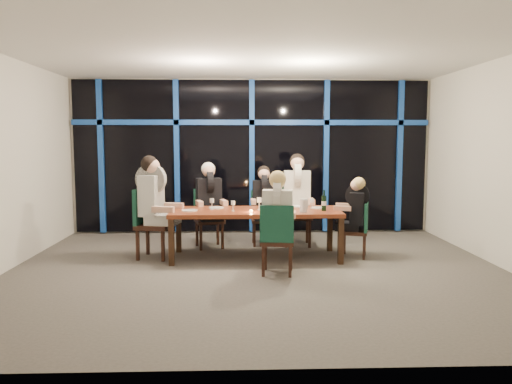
{
  "coord_description": "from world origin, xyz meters",
  "views": [
    {
      "loc": [
        -0.26,
        -6.81,
        1.83
      ],
      "look_at": [
        0.0,
        0.6,
        1.05
      ],
      "focal_mm": 35.0,
      "sensor_mm": 36.0,
      "label": 1
    }
  ],
  "objects_px": {
    "diner_far_left": "(209,192)",
    "diner_end_left": "(154,192)",
    "chair_far_mid": "(264,214)",
    "diner_far_right": "(297,186)",
    "wine_bottle": "(324,203)",
    "diner_near_mid": "(278,207)",
    "diner_far_mid": "(264,194)",
    "chair_end_left": "(149,219)",
    "chair_near_mid": "(277,236)",
    "diner_end_right": "(355,205)",
    "dining_table": "(256,214)",
    "chair_end_right": "(359,227)",
    "chair_far_left": "(208,215)",
    "chair_far_right": "(297,210)",
    "water_pitcher": "(303,206)"
  },
  "relations": [
    {
      "from": "diner_far_left",
      "to": "diner_end_left",
      "type": "relative_size",
      "value": 0.91
    },
    {
      "from": "chair_far_mid",
      "to": "diner_end_left",
      "type": "bearing_deg",
      "value": -151.26
    },
    {
      "from": "diner_far_right",
      "to": "wine_bottle",
      "type": "xyz_separation_m",
      "value": [
        0.29,
        -1.03,
        -0.16
      ]
    },
    {
      "from": "chair_far_mid",
      "to": "diner_near_mid",
      "type": "height_order",
      "value": "diner_near_mid"
    },
    {
      "from": "diner_far_mid",
      "to": "chair_end_left",
      "type": "bearing_deg",
      "value": -154.94
    },
    {
      "from": "chair_end_left",
      "to": "diner_far_mid",
      "type": "relative_size",
      "value": 1.18
    },
    {
      "from": "chair_near_mid",
      "to": "diner_end_right",
      "type": "bearing_deg",
      "value": -134.24
    },
    {
      "from": "dining_table",
      "to": "wine_bottle",
      "type": "xyz_separation_m",
      "value": [
        1.04,
        -0.12,
        0.19
      ]
    },
    {
      "from": "chair_far_mid",
      "to": "diner_near_mid",
      "type": "relative_size",
      "value": 1.0
    },
    {
      "from": "diner_far_left",
      "to": "diner_far_right",
      "type": "distance_m",
      "value": 1.52
    },
    {
      "from": "diner_far_right",
      "to": "diner_near_mid",
      "type": "xyz_separation_m",
      "value": [
        -0.48,
        -1.84,
        -0.11
      ]
    },
    {
      "from": "chair_end_left",
      "to": "wine_bottle",
      "type": "relative_size",
      "value": 3.39
    },
    {
      "from": "chair_far_mid",
      "to": "chair_end_left",
      "type": "height_order",
      "value": "chair_end_left"
    },
    {
      "from": "chair_far_mid",
      "to": "diner_end_left",
      "type": "height_order",
      "value": "diner_end_left"
    },
    {
      "from": "chair_end_right",
      "to": "diner_near_mid",
      "type": "xyz_separation_m",
      "value": [
        -1.35,
        -0.91,
        0.45
      ]
    },
    {
      "from": "diner_end_right",
      "to": "wine_bottle",
      "type": "bearing_deg",
      "value": -59.68
    },
    {
      "from": "chair_far_left",
      "to": "chair_near_mid",
      "type": "xyz_separation_m",
      "value": [
        1.04,
        -1.87,
        -0.01
      ]
    },
    {
      "from": "diner_end_left",
      "to": "wine_bottle",
      "type": "bearing_deg",
      "value": -82.09
    },
    {
      "from": "chair_end_left",
      "to": "diner_end_right",
      "type": "xyz_separation_m",
      "value": [
        3.2,
        -0.06,
        0.22
      ]
    },
    {
      "from": "chair_far_right",
      "to": "chair_near_mid",
      "type": "distance_m",
      "value": 2.07
    },
    {
      "from": "diner_far_left",
      "to": "diner_far_mid",
      "type": "distance_m",
      "value": 0.96
    },
    {
      "from": "dining_table",
      "to": "diner_end_left",
      "type": "relative_size",
      "value": 2.47
    },
    {
      "from": "chair_far_right",
      "to": "diner_near_mid",
      "type": "xyz_separation_m",
      "value": [
        -0.49,
        -1.93,
        0.32
      ]
    },
    {
      "from": "diner_far_right",
      "to": "wine_bottle",
      "type": "relative_size",
      "value": 3.3
    },
    {
      "from": "diner_near_mid",
      "to": "water_pitcher",
      "type": "distance_m",
      "value": 0.8
    },
    {
      "from": "chair_end_left",
      "to": "water_pitcher",
      "type": "xyz_separation_m",
      "value": [
        2.36,
        -0.33,
        0.25
      ]
    },
    {
      "from": "dining_table",
      "to": "wine_bottle",
      "type": "distance_m",
      "value": 1.06
    },
    {
      "from": "diner_far_mid",
      "to": "diner_end_right",
      "type": "bearing_deg",
      "value": -35.88
    },
    {
      "from": "diner_near_mid",
      "to": "chair_end_left",
      "type": "bearing_deg",
      "value": -19.73
    },
    {
      "from": "chair_far_right",
      "to": "diner_far_mid",
      "type": "relative_size",
      "value": 1.18
    },
    {
      "from": "dining_table",
      "to": "water_pitcher",
      "type": "height_order",
      "value": "water_pitcher"
    },
    {
      "from": "chair_far_right",
      "to": "diner_far_left",
      "type": "relative_size",
      "value": 1.12
    },
    {
      "from": "diner_far_mid",
      "to": "diner_far_right",
      "type": "height_order",
      "value": "diner_far_right"
    },
    {
      "from": "diner_far_left",
      "to": "diner_near_mid",
      "type": "distance_m",
      "value": 1.99
    },
    {
      "from": "diner_far_mid",
      "to": "chair_far_right",
      "type": "bearing_deg",
      "value": 3.52
    },
    {
      "from": "chair_far_left",
      "to": "water_pitcher",
      "type": "height_order",
      "value": "chair_far_left"
    },
    {
      "from": "chair_far_mid",
      "to": "diner_far_mid",
      "type": "bearing_deg",
      "value": -90.0
    },
    {
      "from": "chair_far_left",
      "to": "water_pitcher",
      "type": "xyz_separation_m",
      "value": [
        1.49,
        -1.12,
        0.3
      ]
    },
    {
      "from": "water_pitcher",
      "to": "chair_far_left",
      "type": "bearing_deg",
      "value": 147.68
    },
    {
      "from": "chair_far_right",
      "to": "diner_far_left",
      "type": "bearing_deg",
      "value": -169.27
    },
    {
      "from": "chair_end_left",
      "to": "diner_far_left",
      "type": "height_order",
      "value": "diner_far_left"
    },
    {
      "from": "chair_far_left",
      "to": "chair_end_left",
      "type": "relative_size",
      "value": 0.91
    },
    {
      "from": "chair_far_right",
      "to": "dining_table",
      "type": "bearing_deg",
      "value": -124.7
    },
    {
      "from": "wine_bottle",
      "to": "water_pitcher",
      "type": "distance_m",
      "value": 0.36
    },
    {
      "from": "diner_end_right",
      "to": "dining_table",
      "type": "bearing_deg",
      "value": -73.43
    },
    {
      "from": "chair_far_left",
      "to": "chair_end_right",
      "type": "xyz_separation_m",
      "value": [
        2.4,
        -0.88,
        -0.07
      ]
    },
    {
      "from": "chair_end_left",
      "to": "wine_bottle",
      "type": "xyz_separation_m",
      "value": [
        2.69,
        -0.19,
        0.27
      ]
    },
    {
      "from": "chair_far_right",
      "to": "diner_far_left",
      "type": "height_order",
      "value": "diner_far_left"
    },
    {
      "from": "chair_end_left",
      "to": "diner_far_left",
      "type": "xyz_separation_m",
      "value": [
        0.89,
        0.71,
        0.34
      ]
    },
    {
      "from": "diner_far_mid",
      "to": "chair_near_mid",
      "type": "bearing_deg",
      "value": -88.64
    }
  ]
}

